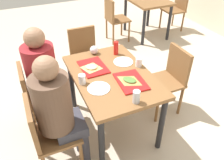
{
  "coord_description": "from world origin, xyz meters",
  "views": [
    {
      "loc": [
        1.81,
        -0.79,
        2.1
      ],
      "look_at": [
        0.0,
        0.0,
        0.67
      ],
      "focal_mm": 36.8,
      "sensor_mm": 36.0,
      "label": 1
    }
  ],
  "objects": [
    {
      "name": "foil_bundle",
      "position": [
        -0.49,
        -0.02,
        0.79
      ],
      "size": [
        0.1,
        0.1,
        0.1
      ],
      "primitive_type": "sphere",
      "color": "silver",
      "rests_on": "main_table"
    },
    {
      "name": "tray_red_far",
      "position": [
        0.2,
        0.12,
        0.75
      ],
      "size": [
        0.38,
        0.29,
        0.02
      ],
      "primitive_type": "cube",
      "rotation": [
        0.0,
        0.0,
        -0.07
      ],
      "color": "red",
      "rests_on": "main_table"
    },
    {
      "name": "chair_near_left",
      "position": [
        -0.29,
        -0.77,
        0.5
      ],
      "size": [
        0.4,
        0.4,
        0.85
      ],
      "color": "brown",
      "rests_on": "ground_plane"
    },
    {
      "name": "plastic_cup_b",
      "position": [
        0.03,
        -0.33,
        0.79
      ],
      "size": [
        0.07,
        0.07,
        0.1
      ],
      "primitive_type": "cylinder",
      "color": "white",
      "rests_on": "main_table"
    },
    {
      "name": "background_chair_far",
      "position": [
        -2.09,
        2.43,
        0.5
      ],
      "size": [
        0.4,
        0.4,
        0.85
      ],
      "color": "brown",
      "rests_on": "ground_plane"
    },
    {
      "name": "condiment_bottle",
      "position": [
        -0.37,
        0.21,
        0.82
      ],
      "size": [
        0.06,
        0.06,
        0.16
      ],
      "primitive_type": "cylinder",
      "color": "red",
      "rests_on": "main_table"
    },
    {
      "name": "paper_plate_near_edge",
      "position": [
        0.17,
        -0.21,
        0.75
      ],
      "size": [
        0.22,
        0.22,
        0.01
      ],
      "primitive_type": "cylinder",
      "color": "white",
      "rests_on": "main_table"
    },
    {
      "name": "chair_near_right",
      "position": [
        0.29,
        -0.77,
        0.5
      ],
      "size": [
        0.4,
        0.4,
        0.85
      ],
      "color": "brown",
      "rests_on": "ground_plane"
    },
    {
      "name": "soda_can",
      "position": [
        0.49,
        0.02,
        0.81
      ],
      "size": [
        0.07,
        0.07,
        0.12
      ],
      "primitive_type": "cylinder",
      "color": "#B7BCC6",
      "rests_on": "main_table"
    },
    {
      "name": "paper_plate_center",
      "position": [
        -0.17,
        0.21,
        0.75
      ],
      "size": [
        0.22,
        0.22,
        0.01
      ],
      "primitive_type": "cylinder",
      "color": "white",
      "rests_on": "main_table"
    },
    {
      "name": "pizza_slice_a",
      "position": [
        -0.18,
        -0.16,
        0.77
      ],
      "size": [
        0.23,
        0.23,
        0.02
      ],
      "color": "#DBAD60",
      "rests_on": "tray_red_near"
    },
    {
      "name": "background_table",
      "position": [
        -2.09,
        1.69,
        0.62
      ],
      "size": [
        0.9,
        0.7,
        0.74
      ],
      "color": "brown",
      "rests_on": "ground_plane"
    },
    {
      "name": "chair_left_end",
      "position": [
        -0.96,
        0.0,
        0.5
      ],
      "size": [
        0.4,
        0.4,
        0.85
      ],
      "color": "brown",
      "rests_on": "ground_plane"
    },
    {
      "name": "person_in_brown_jacket",
      "position": [
        0.29,
        -0.63,
        0.75
      ],
      "size": [
        0.32,
        0.42,
        1.26
      ],
      "color": "#383842",
      "rests_on": "ground_plane"
    },
    {
      "name": "plastic_cup_a",
      "position": [
        -0.03,
        0.33,
        0.79
      ],
      "size": [
        0.07,
        0.07,
        0.1
      ],
      "primitive_type": "cylinder",
      "color": "white",
      "rests_on": "main_table"
    },
    {
      "name": "background_chair_near",
      "position": [
        -2.09,
        0.96,
        0.5
      ],
      "size": [
        0.4,
        0.4,
        0.85
      ],
      "color": "brown",
      "rests_on": "ground_plane"
    },
    {
      "name": "chair_far_side",
      "position": [
        0.0,
        0.77,
        0.5
      ],
      "size": [
        0.4,
        0.4,
        0.85
      ],
      "color": "brown",
      "rests_on": "ground_plane"
    },
    {
      "name": "ground_plane",
      "position": [
        0.0,
        0.0,
        -0.01
      ],
      "size": [
        10.0,
        10.0,
        0.02
      ],
      "primitive_type": "cube",
      "color": "#B7A893"
    },
    {
      "name": "pizza_slice_b",
      "position": [
        0.2,
        0.1,
        0.77
      ],
      "size": [
        0.25,
        0.23,
        0.02
      ],
      "color": "#C68C47",
      "rests_on": "tray_red_far"
    },
    {
      "name": "tray_red_near",
      "position": [
        -0.2,
        -0.14,
        0.75
      ],
      "size": [
        0.37,
        0.27,
        0.02
      ],
      "primitive_type": "cube",
      "rotation": [
        0.0,
        0.0,
        0.02
      ],
      "color": "red",
      "rests_on": "main_table"
    },
    {
      "name": "person_in_red",
      "position": [
        -0.29,
        -0.63,
        0.75
      ],
      "size": [
        0.32,
        0.42,
        1.26
      ],
      "color": "#383842",
      "rests_on": "ground_plane"
    },
    {
      "name": "main_table",
      "position": [
        0.0,
        0.0,
        0.64
      ],
      "size": [
        1.14,
        0.78,
        0.74
      ],
      "color": "brown",
      "rests_on": "ground_plane"
    }
  ]
}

